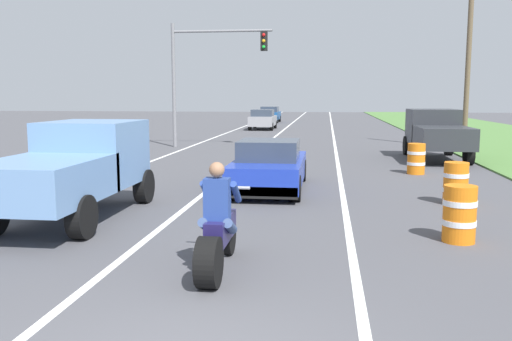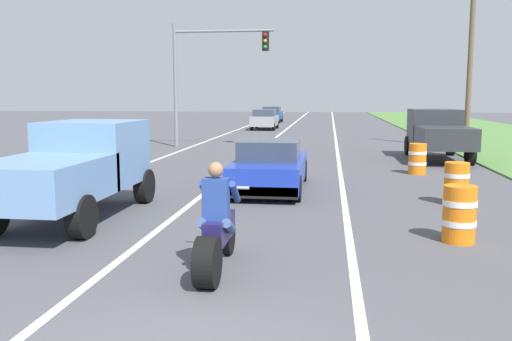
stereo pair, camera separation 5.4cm
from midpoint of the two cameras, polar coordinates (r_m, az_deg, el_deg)
The scene contains 14 objects.
lane_stripe_left_solid at distance 25.52m, azimuth -8.07°, elevation 2.08°, with size 0.14×120.00×0.01m, color white.
lane_stripe_right_solid at distance 24.61m, azimuth 8.33°, elevation 1.86°, with size 0.14×120.00×0.01m, color white.
lane_stripe_centre_dashed at distance 24.81m, azimuth -0.02°, elevation 1.99°, with size 0.14×120.00×0.01m, color white.
motorcycle_with_rider at distance 7.85m, azimuth -4.26°, elevation -6.56°, with size 0.70×2.21×1.62m.
sports_car_blue at distance 14.69m, azimuth 1.31°, elevation 0.37°, with size 1.84×4.30×1.37m.
pickup_truck_left_lane_light_blue at distance 11.90m, azimuth -18.56°, elevation 0.51°, with size 2.02×4.80×1.98m.
pickup_truck_right_shoulder_dark_grey at distance 22.81m, azimuth 18.33°, elevation 3.86°, with size 2.02×4.80×1.98m.
traffic_light_mast_near at distance 26.96m, azimuth -5.50°, elevation 10.97°, with size 4.94×0.34×6.00m.
utility_pole_roadside at distance 27.98m, azimuth 21.31°, elevation 10.89°, with size 0.24×0.24×8.55m, color brown.
construction_barrel_nearest at distance 10.13m, azimuth 20.40°, elevation -4.25°, with size 0.58×0.58×1.00m.
construction_barrel_mid at distance 13.57m, azimuth 20.09°, elevation -1.27°, with size 0.58×0.58×1.00m.
construction_barrel_far at distance 18.45m, azimuth 16.36°, elevation 1.20°, with size 0.58×0.58×1.00m.
distant_car_far_ahead at distance 41.10m, azimuth 0.69°, elevation 5.40°, with size 1.80×4.00×1.50m.
distant_car_further_ahead at distance 51.73m, azimuth 1.44°, elevation 5.91°, with size 1.80×4.00×1.50m.
Camera 1 is at (1.35, -4.47, 2.55)m, focal length 38.18 mm.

